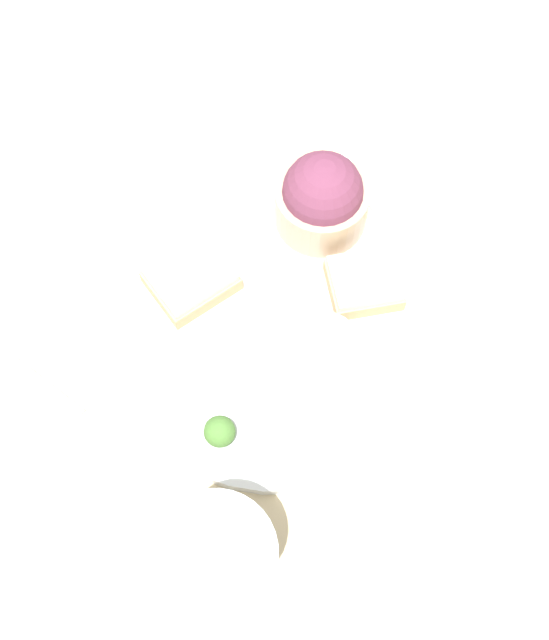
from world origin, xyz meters
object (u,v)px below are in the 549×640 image
salad_bowl (322,198)px  cheese_toast_far (364,283)px  wine_glass (218,562)px  sauce_ramekin (326,346)px  napkin (396,148)px  cheese_toast_near (191,279)px  fork (15,362)px

salad_bowl → cheese_toast_far: bearing=-93.7°
salad_bowl → wine_glass: size_ratio=0.64×
sauce_ramekin → napkin: (0.20, 0.17, -0.03)m
sauce_ramekin → cheese_toast_near: (-0.08, 0.13, -0.01)m
sauce_ramekin → fork: bearing=150.8°
sauce_ramekin → fork: sauce_ramekin is taller
sauce_ramekin → cheese_toast_far: sauce_ramekin is taller
cheese_toast_far → napkin: (0.13, 0.13, -0.02)m
wine_glass → napkin: 0.49m
napkin → fork: bearing=-176.7°
napkin → cheese_toast_far: bearing=-134.4°
cheese_toast_near → salad_bowl: bearing=1.1°
salad_bowl → wine_glass: (-0.25, -0.26, 0.05)m
fork → salad_bowl: bearing=-2.4°
salad_bowl → fork: (-0.33, 0.01, -0.05)m
salad_bowl → napkin: salad_bowl is taller
cheese_toast_far → napkin: cheese_toast_far is taller
salad_bowl → napkin: bearing=18.3°
cheese_toast_near → sauce_ramekin: bearing=-59.5°
napkin → wine_glass: bearing=-141.2°
salad_bowl → sauce_ramekin: bearing=-119.5°
cheese_toast_far → wine_glass: (-0.25, -0.17, 0.08)m
cheese_toast_near → cheese_toast_far: size_ratio=0.99×
salad_bowl → napkin: size_ratio=0.59×
napkin → fork: size_ratio=0.98×
cheese_toast_near → fork: (-0.18, 0.02, -0.02)m
sauce_ramekin → wine_glass: wine_glass is taller
cheese_toast_far → cheese_toast_near: bearing=148.6°
sauce_ramekin → napkin: size_ratio=0.35×
cheese_toast_near → fork: cheese_toast_near is taller
sauce_ramekin → napkin: 0.26m
salad_bowl → fork: size_ratio=0.58×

